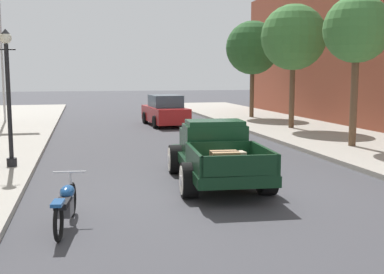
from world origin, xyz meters
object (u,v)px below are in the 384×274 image
Objects in this scene: motorcycle_parked at (66,204)px; street_tree_second at (294,38)px; street_lamp_near at (8,88)px; flagpole at (4,19)px; car_background_red at (165,111)px; street_tree_nearest at (357,30)px; hotrod_truck_dark_green at (215,152)px; street_tree_third at (253,48)px.

motorcycle_parked is 17.12m from street_tree_second.
street_lamp_near is 14.59m from flagpole.
street_tree_nearest is (5.27, -9.86, 3.55)m from car_background_red.
motorcycle_parked is 20.64m from flagpole.
flagpole is at bearing 154.87° from street_tree_second.
flagpole is 1.69× the size of street_tree_nearest.
hotrod_truck_dark_green is 0.85× the size of street_tree_second.
street_tree_nearest is 6.10m from street_tree_second.
flagpole is (-3.67, 19.60, 5.33)m from motorcycle_parked.
car_background_red is (1.05, 13.70, 0.01)m from hotrod_truck_dark_green.
street_tree_third is (0.54, 12.19, 0.03)m from street_tree_nearest.
hotrod_truck_dark_green is 0.55× the size of flagpole.
car_background_red reaches higher than motorcycle_parked.
street_lamp_near is (-5.32, 2.46, 1.63)m from hotrod_truck_dark_green.
street_tree_third is (0.16, 6.10, -0.17)m from street_tree_second.
flagpole is 18.66m from street_tree_nearest.
street_tree_second is (10.35, 13.02, 4.07)m from motorcycle_parked.
hotrod_truck_dark_green is at bearing -24.79° from street_lamp_near.
street_tree_second is at bearing 86.43° from street_tree_nearest.
street_lamp_near is 0.65× the size of street_tree_second.
car_background_red is 7.21m from street_tree_third.
street_lamp_near is at bearing -131.88° from street_tree_third.
street_tree_nearest is 12.20m from street_tree_third.
flagpole is at bearing 161.47° from car_background_red.
street_lamp_near is 11.87m from street_tree_nearest.
street_tree_second is (12.01, 7.47, 2.12)m from street_lamp_near.
street_tree_third is at bearing 88.50° from street_tree_second.
street_lamp_near is at bearing -173.21° from street_tree_nearest.
car_background_red is at bearing -18.53° from flagpole.
hotrod_truck_dark_green is 2.38× the size of motorcycle_parked.
street_tree_nearest reaches higher than motorcycle_parked.
flagpole reaches higher than motorcycle_parked.
street_tree_second reaches higher than street_lamp_near.
hotrod_truck_dark_green is 13.74m from car_background_red.
car_background_red is 11.73m from street_tree_nearest.
street_tree_nearest is 0.93× the size of street_tree_third.
street_tree_nearest is at bearing 34.83° from motorcycle_parked.
street_tree_second reaches higher than street_tree_third.
motorcycle_parked is at bearing -118.78° from street_tree_third.
street_tree_third is at bearing 21.87° from car_background_red.
street_tree_nearest is (9.97, 6.94, 3.87)m from motorcycle_parked.
car_background_red is at bearing 74.36° from motorcycle_parked.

